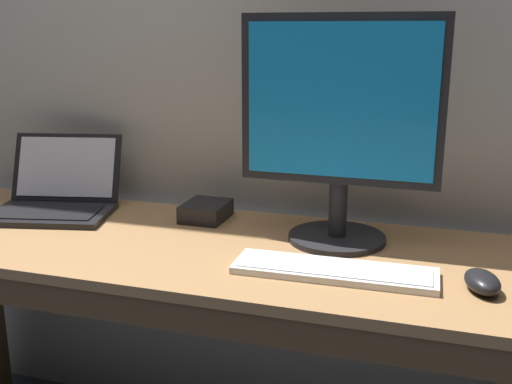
{
  "coord_description": "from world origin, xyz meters",
  "views": [
    {
      "loc": [
        0.52,
        -1.3,
        1.24
      ],
      "look_at": [
        0.12,
        0.0,
        0.87
      ],
      "focal_mm": 42.61,
      "sensor_mm": 36.0,
      "label": 1
    }
  ],
  "objects_px": {
    "computer_mouse": "(482,282)",
    "wired_keyboard": "(334,271)",
    "external_drive_box": "(206,211)",
    "external_monitor": "(340,123)",
    "laptop_black": "(56,196)"
  },
  "relations": [
    {
      "from": "laptop_black",
      "to": "computer_mouse",
      "type": "distance_m",
      "value": 1.16
    },
    {
      "from": "wired_keyboard",
      "to": "external_drive_box",
      "type": "xyz_separation_m",
      "value": [
        -0.41,
        0.28,
        0.01
      ]
    },
    {
      "from": "laptop_black",
      "to": "computer_mouse",
      "type": "bearing_deg",
      "value": -10.78
    },
    {
      "from": "external_monitor",
      "to": "wired_keyboard",
      "type": "bearing_deg",
      "value": -80.9
    },
    {
      "from": "laptop_black",
      "to": "external_monitor",
      "type": "xyz_separation_m",
      "value": [
        0.81,
        -0.02,
        0.25
      ]
    },
    {
      "from": "computer_mouse",
      "to": "laptop_black",
      "type": "bearing_deg",
      "value": 152.38
    },
    {
      "from": "wired_keyboard",
      "to": "computer_mouse",
      "type": "distance_m",
      "value": 0.3
    },
    {
      "from": "laptop_black",
      "to": "external_drive_box",
      "type": "xyz_separation_m",
      "value": [
        0.44,
        0.06,
        -0.02
      ]
    },
    {
      "from": "external_monitor",
      "to": "wired_keyboard",
      "type": "height_order",
      "value": "external_monitor"
    },
    {
      "from": "external_monitor",
      "to": "wired_keyboard",
      "type": "xyz_separation_m",
      "value": [
        0.03,
        -0.2,
        -0.29
      ]
    },
    {
      "from": "external_drive_box",
      "to": "computer_mouse",
      "type": "bearing_deg",
      "value": -21.45
    },
    {
      "from": "external_monitor",
      "to": "external_drive_box",
      "type": "relative_size",
      "value": 4.0
    },
    {
      "from": "computer_mouse",
      "to": "wired_keyboard",
      "type": "bearing_deg",
      "value": 163.7
    },
    {
      "from": "computer_mouse",
      "to": "external_drive_box",
      "type": "height_order",
      "value": "external_drive_box"
    },
    {
      "from": "wired_keyboard",
      "to": "external_drive_box",
      "type": "height_order",
      "value": "external_drive_box"
    }
  ]
}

